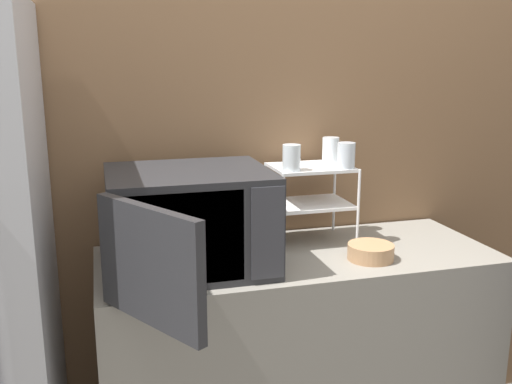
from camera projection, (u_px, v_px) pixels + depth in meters
name	position (u px, v px, depth m)	size (l,w,h in m)	color
wall_back	(273.00, 128.00, 2.23)	(8.00, 0.06, 2.60)	brown
counter	(296.00, 367.00, 2.13)	(1.40, 0.55, 0.89)	gray
microwave	(188.00, 221.00, 1.84)	(0.55, 0.80, 0.33)	#262628
dish_rack	(311.00, 187.00, 2.12)	(0.30, 0.23, 0.29)	white
glass_front_left	(292.00, 158.00, 2.00)	(0.06, 0.06, 0.09)	silver
glass_back_right	(331.00, 149.00, 2.18)	(0.06, 0.06, 0.09)	silver
glass_front_right	(346.00, 155.00, 2.05)	(0.06, 0.06, 0.09)	silver
bowl	(371.00, 252.00, 1.96)	(0.16, 0.16, 0.05)	#AD7F56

